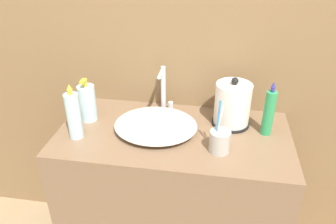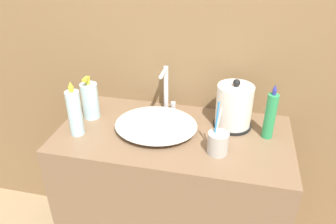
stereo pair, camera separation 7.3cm
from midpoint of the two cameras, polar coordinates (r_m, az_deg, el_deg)
wall_back at (r=1.48m, az=1.27°, el=18.70°), size 6.00×0.04×2.60m
vanity_counter at (r=1.67m, az=-0.47°, el=-15.28°), size 1.00×0.51×0.81m
sink_basin at (r=1.41m, az=-3.62°, el=-2.29°), size 0.36×0.31×0.05m
faucet at (r=1.53m, az=-2.07°, el=4.17°), size 0.06×0.11×0.22m
electric_kettle at (r=1.45m, az=9.73°, el=1.06°), size 0.17×0.17×0.23m
toothbrush_cup at (r=1.29m, az=7.40°, el=-5.03°), size 0.08×0.08×0.22m
lotion_bottle at (r=1.52m, az=-15.19°, el=1.56°), size 0.08×0.08×0.20m
shampoo_bottle at (r=1.40m, az=-17.54°, el=-0.60°), size 0.06×0.06×0.24m
mouthwash_bottle at (r=1.41m, az=15.75°, el=-0.10°), size 0.04×0.04×0.24m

